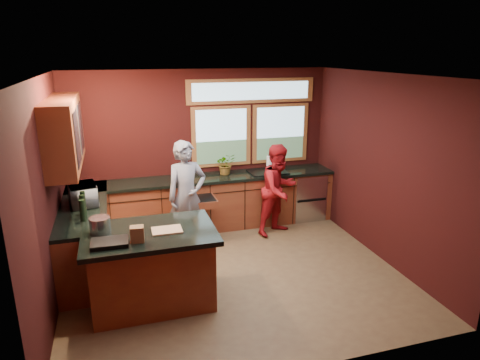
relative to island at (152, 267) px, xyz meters
name	(u,v)px	position (x,y,z in m)	size (l,w,h in m)	color
floor	(233,273)	(1.14, 0.38, -0.48)	(4.50, 4.50, 0.00)	brown
room_shell	(182,145)	(0.54, 0.71, 1.32)	(4.52, 4.02, 2.71)	black
back_counter	(218,201)	(1.34, 2.08, -0.01)	(4.50, 0.64, 0.93)	maroon
left_counter	(86,235)	(-0.81, 1.23, -0.01)	(0.64, 2.30, 0.93)	maroon
island	(152,267)	(0.00, 0.00, 0.00)	(1.55, 1.05, 0.95)	maroon
person_grey	(187,196)	(0.68, 1.38, 0.38)	(0.63, 0.41, 1.72)	slate
person_red	(279,190)	(2.25, 1.53, 0.29)	(0.75, 0.58, 1.54)	maroon
microwave	(83,195)	(-0.78, 1.24, 0.59)	(0.52, 0.35, 0.29)	#999999
potted_plant	(226,164)	(1.50, 2.13, 0.64)	(0.33, 0.29, 0.37)	#999999
paper_towel	(270,164)	(2.29, 2.08, 0.59)	(0.12, 0.12, 0.28)	white
cutting_board	(167,230)	(0.20, -0.05, 0.48)	(0.35, 0.25, 0.02)	#AB8058
stock_pot	(100,225)	(-0.55, 0.15, 0.56)	(0.24, 0.24, 0.18)	silver
paper_bag	(137,234)	(-0.15, -0.25, 0.56)	(0.15, 0.12, 0.18)	brown
black_tray	(110,243)	(-0.45, -0.25, 0.49)	(0.40, 0.28, 0.05)	black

